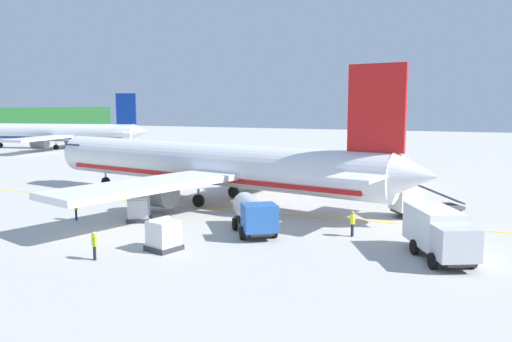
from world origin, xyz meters
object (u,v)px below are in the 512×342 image
Objects in this scene: service_truck_catering at (439,232)px; service_truck_baggage at (378,170)px; crew_marshaller at (352,221)px; airliner_foreground at (209,165)px; crew_loader_right at (76,207)px; airliner_mid_apron at (58,133)px; crew_loader_left at (94,243)px; cargo_container_mid at (393,186)px; cargo_container_far at (139,209)px; cargo_container_near at (163,235)px; service_truck_pushback at (253,213)px; service_truck_fuel at (416,202)px.

service_truck_baggage is at bearing 15.99° from service_truck_catering.
airliner_foreground is at bearing 62.71° from crew_marshaller.
crew_marshaller is at bearing -117.29° from airliner_foreground.
airliner_foreground is 23.22× the size of crew_loader_right.
airliner_mid_apron is 22.62× the size of crew_loader_left.
cargo_container_far is at bearing 139.11° from cargo_container_mid.
airliner_mid_apron reaches higher than cargo_container_mid.
service_truck_catering is 16.47m from cargo_container_near.
service_truck_baggage reaches higher than crew_loader_left.
service_truck_catering reaches higher than cargo_container_mid.
service_truck_pushback is 6.96m from cargo_container_near.
service_truck_baggage is 3.75× the size of crew_loader_right.
crew_loader_left is (-9.25, -3.39, 0.03)m from cargo_container_far.
cargo_container_mid is at bearing -22.82° from cargo_container_near.
service_truck_pushback is 2.59× the size of cargo_container_far.
cargo_container_near is (-31.19, 8.19, -0.67)m from service_truck_baggage.
crew_loader_right is at bearing 151.45° from airliner_foreground.
service_truck_catering is (-49.20, -74.31, -1.54)m from airliner_mid_apron.
cargo_container_near is at bearing 149.39° from service_truck_pushback.
service_truck_fuel is at bearing -162.37° from cargo_container_mid.
service_truck_fuel is 26.73m from crew_loader_right.
airliner_foreground is 18.90m from crew_loader_left.
service_truck_baggage reaches higher than crew_loader_right.
service_truck_baggage is at bearing -35.28° from crew_loader_right.
cargo_container_mid is (9.46, 3.01, -0.26)m from service_truck_fuel.
service_truck_fuel is 3.28× the size of crew_marshaller.
cargo_container_far reaches higher than cargo_container_near.
crew_marshaller is at bearing -53.01° from cargo_container_near.
crew_marshaller is (-17.45, 0.41, 0.12)m from cargo_container_mid.
crew_loader_left is at bearing -135.59° from airliner_mid_apron.
airliner_mid_apron is 17.04× the size of cargo_container_near.
cargo_container_mid is (-6.10, -2.37, -0.68)m from service_truck_baggage.
crew_loader_right reaches higher than crew_marshaller.
service_truck_catering is at bearing -89.62° from crew_loader_right.
service_truck_fuel is at bearing 11.46° from service_truck_catering.
cargo_container_mid is at bearing -40.89° from cargo_container_far.
service_truck_fuel reaches higher than cargo_container_near.
service_truck_pushback is at bearing -30.61° from cargo_container_near.
cargo_container_mid is at bearing -112.59° from airliner_mid_apron.
cargo_container_near is 0.98× the size of cargo_container_far.
crew_marshaller is at bearing 156.85° from service_truck_fuel.
cargo_container_far is 16.21m from crew_marshaller.
airliner_mid_apron is 81.61m from service_truck_fuel.
cargo_container_mid is at bearing 17.63° from service_truck_fuel.
cargo_container_near is 1.26× the size of crew_marshaller.
cargo_container_near is (-15.35, -4.80, -2.45)m from airliner_foreground.
service_truck_catering is at bearing -168.54° from service_truck_fuel.
cargo_container_near is at bearing -135.09° from cargo_container_far.
airliner_foreground is 9.74m from cargo_container_far.
crew_loader_left is (-18.89, 16.15, -0.20)m from service_truck_fuel.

